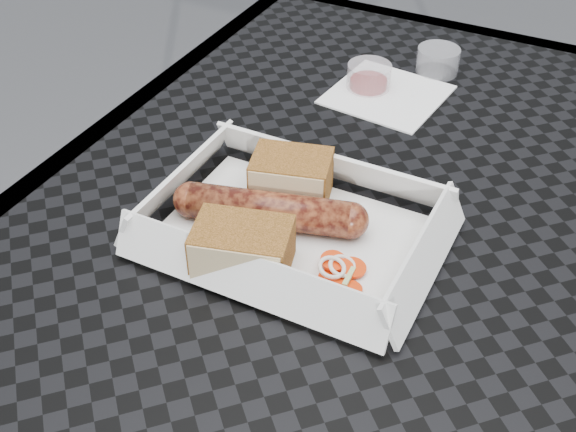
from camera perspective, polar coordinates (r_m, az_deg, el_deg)
The scene contains 9 objects.
patio_table at distance 0.72m, azimuth 12.90°, elevation -4.78°, with size 0.80×0.80×0.74m.
food_tray at distance 0.63m, azimuth 0.41°, elevation -1.45°, with size 0.22×0.15×0.00m, color white.
bratwurst at distance 0.63m, azimuth -1.48°, elevation 0.49°, with size 0.17×0.07×0.03m.
bread_near at distance 0.65m, azimuth 0.26°, elevation 3.05°, with size 0.07×0.05×0.04m, color brown.
bread_far at distance 0.59m, azimuth -3.62°, elevation -2.49°, with size 0.08×0.05×0.04m, color brown.
veg_garnish at distance 0.59m, azimuth 4.12°, elevation -4.88°, with size 0.03×0.03×0.00m.
napkin at distance 0.84m, azimuth 7.82°, elevation 9.49°, with size 0.12×0.12×0.00m, color white.
condiment_cup_sauce at distance 0.84m, azimuth 6.41°, elevation 10.86°, with size 0.05×0.05×0.03m, color maroon.
condiment_cup_empty at distance 0.89m, azimuth 11.75°, elevation 11.94°, with size 0.05×0.05×0.03m, color silver.
Camera 1 is at (0.08, -0.52, 1.16)m, focal length 45.00 mm.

